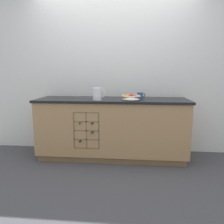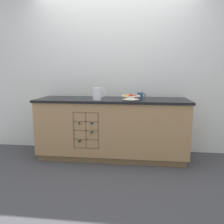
% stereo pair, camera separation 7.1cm
% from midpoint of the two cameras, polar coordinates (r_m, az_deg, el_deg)
% --- Properties ---
extents(ground_plane, '(14.00, 14.00, 0.00)m').
position_cam_midpoint_polar(ground_plane, '(3.41, -0.61, -11.56)').
color(ground_plane, '#424247').
extents(back_wall, '(4.56, 0.06, 2.55)m').
position_cam_midpoint_polar(back_wall, '(3.55, 0.02, 10.34)').
color(back_wall, silver).
rests_on(back_wall, ground_plane).
extents(kitchen_island, '(2.20, 0.69, 0.89)m').
position_cam_midpoint_polar(kitchen_island, '(3.27, -0.68, -4.19)').
color(kitchen_island, brown).
rests_on(kitchen_island, ground_plane).
extents(fruit_bowl, '(0.27, 0.27, 0.09)m').
position_cam_midpoint_polar(fruit_bowl, '(3.04, 4.32, 3.92)').
color(fruit_bowl, silver).
rests_on(fruit_bowl, kitchen_island).
extents(white_pitcher, '(0.18, 0.12, 0.17)m').
position_cam_midpoint_polar(white_pitcher, '(3.02, -4.49, 4.78)').
color(white_pitcher, white).
rests_on(white_pitcher, kitchen_island).
extents(ceramic_mug, '(0.12, 0.09, 0.09)m').
position_cam_midpoint_polar(ceramic_mug, '(3.32, 6.75, 4.39)').
color(ceramic_mug, '#385684').
rests_on(ceramic_mug, kitchen_island).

